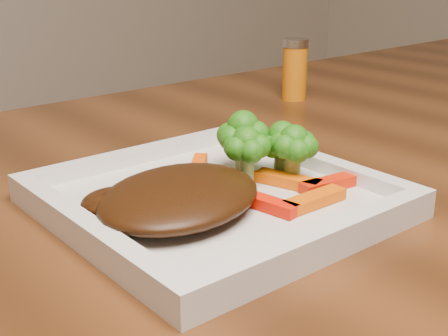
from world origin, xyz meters
TOP-DOWN VIEW (x-y plane):
  - plate at (-0.44, -0.02)m, footprint 0.27×0.27m
  - steak at (-0.49, -0.02)m, footprint 0.19×0.16m
  - broccoli_0 at (-0.38, 0.02)m, footprint 0.06×0.06m
  - broccoli_1 at (-0.36, -0.01)m, footprint 0.06×0.06m
  - broccoli_2 at (-0.36, -0.03)m, footprint 0.05×0.05m
  - broccoli_3 at (-0.40, -0.01)m, footprint 0.06×0.06m
  - carrot_0 at (-0.39, -0.09)m, footprint 0.06×0.02m
  - carrot_1 at (-0.35, -0.07)m, footprint 0.06×0.02m
  - carrot_2 at (-0.42, -0.07)m, footprint 0.02×0.06m
  - carrot_4 at (-0.41, 0.05)m, footprint 0.04×0.04m
  - carrot_5 at (-0.37, -0.04)m, footprint 0.04×0.07m
  - spice_shaker at (-0.08, 0.24)m, footprint 0.04×0.04m

SIDE VIEW (x-z plane):
  - plate at x=-0.44m, z-range 0.75..0.76m
  - carrot_0 at x=-0.39m, z-range 0.76..0.77m
  - carrot_1 at x=-0.35m, z-range 0.76..0.77m
  - carrot_2 at x=-0.42m, z-range 0.76..0.77m
  - carrot_4 at x=-0.41m, z-range 0.76..0.77m
  - carrot_5 at x=-0.37m, z-range 0.76..0.77m
  - steak at x=-0.49m, z-range 0.76..0.79m
  - broccoli_2 at x=-0.36m, z-range 0.76..0.82m
  - broccoli_3 at x=-0.40m, z-range 0.76..0.82m
  - broccoli_1 at x=-0.36m, z-range 0.76..0.83m
  - spice_shaker at x=-0.08m, z-range 0.75..0.84m
  - broccoli_0 at x=-0.38m, z-range 0.76..0.83m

